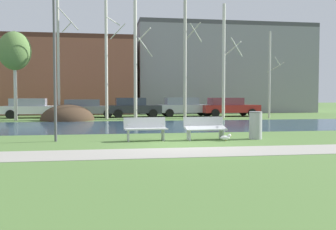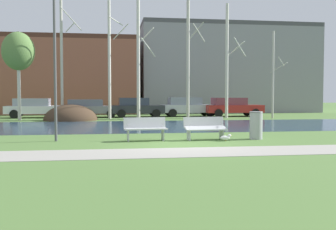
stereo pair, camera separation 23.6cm
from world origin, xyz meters
name	(u,v)px [view 1 (the left image)]	position (x,y,z in m)	size (l,w,h in m)	color
ground_plane	(149,123)	(0.00, 10.00, 0.00)	(120.00, 120.00, 0.00)	#517538
paved_path_strip	(195,152)	(0.00, -2.11, 0.01)	(60.00, 1.98, 0.01)	#9E998E
river_band	(153,126)	(0.00, 8.12, 0.00)	(80.00, 8.54, 0.01)	#284256
soil_mound	(68,120)	(-5.16, 13.80, 0.00)	(3.61, 3.30, 2.17)	#423021
bench_left	(145,128)	(-1.15, 1.06, 0.47)	(1.63, 0.67, 0.87)	#B2B5B7
bench_right	(205,127)	(1.14, 1.06, 0.47)	(1.63, 0.67, 0.87)	#B2B5B7
trash_bin	(256,125)	(3.15, 0.99, 0.56)	(0.52, 0.52, 1.07)	#999B9E
seagull	(226,137)	(1.80, 0.52, 0.13)	(0.45, 0.17, 0.26)	white
streetlamp	(54,35)	(-4.45, 1.38, 3.92)	(0.32, 0.32, 5.96)	#4C4C51
birch_far_left	(15,51)	(-8.63, 14.39, 4.65)	(2.17, 2.17, 6.01)	beige
birch_left	(59,55)	(-5.77, 14.57, 4.49)	(1.52, 2.38, 8.76)	#BCB7A8
birch_center_left	(107,56)	(-2.49, 14.87, 4.48)	(1.48, 2.35, 8.77)	beige
birch_center	(136,58)	(-0.43, 14.79, 4.37)	(1.37, 2.35, 8.63)	beige
birch_center_right	(185,54)	(3.20, 14.80, 4.73)	(1.37, 2.39, 9.31)	#BCB7A8
birch_right	(224,60)	(6.19, 14.90, 4.30)	(1.53, 2.71, 8.49)	beige
birch_far_right	(270,74)	(9.42, 14.02, 3.24)	(1.14, 1.89, 6.41)	#BCB7A8
parked_van_nearest_white	(32,108)	(-8.08, 17.25, 0.77)	(4.62, 2.09, 1.47)	silver
parked_sedan_second_grey	(86,108)	(-4.10, 17.16, 0.74)	(4.68, 2.18, 1.39)	slate
parked_hatch_third_dark	(133,107)	(-0.46, 17.12, 0.79)	(4.09, 2.14, 1.51)	#282B30
parked_wagon_fourth_silver	(184,106)	(3.70, 17.53, 0.80)	(4.63, 2.06, 1.52)	#B2B5BC
parked_suv_fifth_red	(229,107)	(7.18, 16.88, 0.79)	(4.65, 2.18, 1.50)	maroon
building_brick_low	(43,76)	(-8.49, 25.75, 3.53)	(16.76, 8.66, 7.06)	brown
building_grey_warehouse	(220,70)	(9.31, 26.44, 4.38)	(17.55, 8.40, 8.75)	gray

